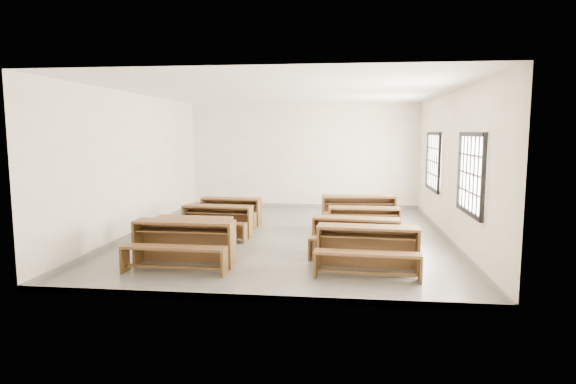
# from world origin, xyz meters

# --- Properties ---
(room) EXTENTS (8.50, 8.50, 3.20)m
(room) POSITION_xyz_m (0.09, 0.00, 2.14)
(room) COLOR slate
(room) RESTS_ON ground
(desk_set_0) EXTENTS (1.78, 0.94, 0.79)m
(desk_set_0) POSITION_xyz_m (-1.54, -2.61, 0.46)
(desk_set_0) COLOR brown
(desk_set_0) RESTS_ON ground
(desk_set_1) EXTENTS (1.53, 0.84, 0.68)m
(desk_set_1) POSITION_xyz_m (-1.69, -1.60, 0.39)
(desk_set_1) COLOR brown
(desk_set_1) RESTS_ON ground
(desk_set_2) EXTENTS (1.61, 0.92, 0.70)m
(desk_set_2) POSITION_xyz_m (-1.56, -0.27, 0.41)
(desk_set_2) COLOR brown
(desk_set_2) RESTS_ON ground
(desk_set_3) EXTENTS (1.56, 0.89, 0.68)m
(desk_set_3) POSITION_xyz_m (-1.59, 1.16, 0.39)
(desk_set_3) COLOR brown
(desk_set_3) RESTS_ON ground
(desk_set_4) EXTENTS (1.74, 0.98, 0.76)m
(desk_set_4) POSITION_xyz_m (1.64, -2.58, 0.44)
(desk_set_4) COLOR brown
(desk_set_4) RESTS_ON ground
(desk_set_5) EXTENTS (1.70, 1.02, 0.73)m
(desk_set_5) POSITION_xyz_m (1.47, -1.60, 0.42)
(desk_set_5) COLOR brown
(desk_set_5) RESTS_ON ground
(desk_set_6) EXTENTS (1.56, 0.83, 0.70)m
(desk_set_6) POSITION_xyz_m (1.69, -0.10, 0.41)
(desk_set_6) COLOR brown
(desk_set_6) RESTS_ON ground
(desk_set_7) EXTENTS (1.84, 1.08, 0.79)m
(desk_set_7) POSITION_xyz_m (1.60, 1.06, 0.46)
(desk_set_7) COLOR brown
(desk_set_7) RESTS_ON ground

